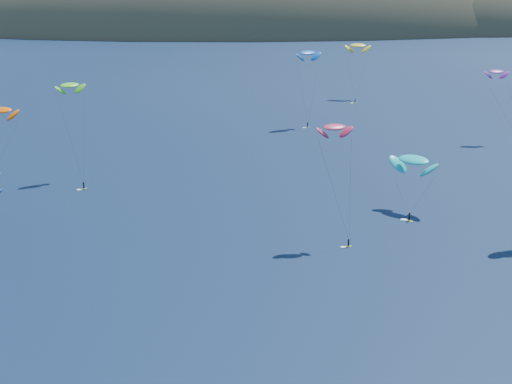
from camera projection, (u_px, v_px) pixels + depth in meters
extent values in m
ellipsoid|color=#3D3526|center=(249.00, 37.00, 600.36)|extent=(600.00, 300.00, 210.00)
ellipsoid|color=#3D3526|center=(65.00, 28.00, 620.83)|extent=(340.00, 240.00, 120.00)
ellipsoid|color=#3D3526|center=(444.00, 35.00, 586.65)|extent=(320.00, 220.00, 156.00)
ellipsoid|color=#F85700|center=(0.00, 110.00, 180.38)|extent=(9.16, 4.74, 4.96)
cube|color=#ADD017|center=(84.00, 189.00, 168.54)|extent=(1.41, 1.03, 0.08)
cylinder|color=black|center=(84.00, 185.00, 168.26)|extent=(0.33, 0.33, 1.49)
sphere|color=#8C6047|center=(83.00, 182.00, 167.99)|extent=(0.25, 0.25, 0.25)
ellipsoid|color=#4DD018|center=(70.00, 85.00, 171.58)|extent=(7.69, 6.26, 3.90)
cube|color=#ADD017|center=(307.00, 127.00, 229.04)|extent=(1.39, 0.96, 0.08)
cylinder|color=black|center=(307.00, 125.00, 228.77)|extent=(0.32, 0.32, 1.45)
sphere|color=#8C6047|center=(308.00, 122.00, 228.51)|extent=(0.24, 0.24, 0.24)
ellipsoid|color=#0F55B4|center=(308.00, 53.00, 225.79)|extent=(9.53, 7.47, 4.82)
cube|color=#ADD017|center=(409.00, 221.00, 148.16)|extent=(1.41, 1.30, 0.08)
cylinder|color=black|center=(409.00, 217.00, 147.87)|extent=(0.35, 0.35, 1.59)
sphere|color=#8C6047|center=(410.00, 212.00, 147.57)|extent=(0.27, 0.27, 0.27)
ellipsoid|color=#11B2AE|center=(414.00, 160.00, 152.02)|extent=(11.18, 10.61, 5.88)
ellipsoid|color=purple|center=(497.00, 71.00, 206.69)|extent=(6.83, 3.18, 3.81)
cube|color=#ADD017|center=(348.00, 246.00, 135.11)|extent=(1.32, 0.58, 0.07)
cylinder|color=black|center=(348.00, 243.00, 134.86)|extent=(0.30, 0.30, 1.36)
sphere|color=#8C6047|center=(349.00, 239.00, 134.61)|extent=(0.23, 0.23, 0.23)
ellipsoid|color=#B52749|center=(335.00, 127.00, 132.12)|extent=(7.08, 4.18, 3.71)
cube|color=#ADD017|center=(355.00, 103.00, 266.84)|extent=(1.37, 0.55, 0.07)
cylinder|color=black|center=(355.00, 101.00, 266.58)|extent=(0.31, 0.31, 1.42)
sphere|color=#8C6047|center=(355.00, 99.00, 266.32)|extent=(0.24, 0.24, 0.24)
ellipsoid|color=gold|center=(358.00, 45.00, 271.96)|extent=(9.71, 5.41, 5.17)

